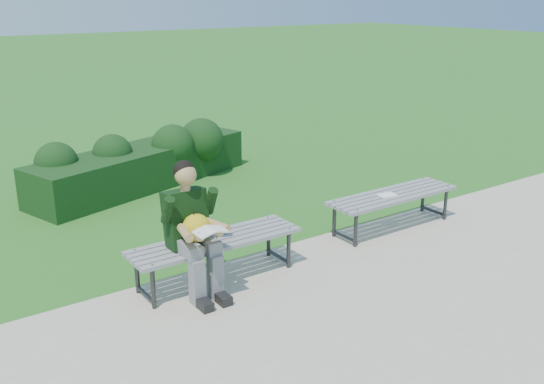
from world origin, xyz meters
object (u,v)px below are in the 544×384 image
at_px(seated_boy, 193,226).
at_px(bench_right, 393,198).
at_px(bench_left, 216,244).
at_px(hedge, 145,160).
at_px(paper_sheet, 387,195).

bearing_deg(seated_boy, bench_right, 2.27).
xyz_separation_m(bench_left, seated_boy, (-0.30, -0.10, 0.30)).
distance_m(bench_left, seated_boy, 0.44).
bearing_deg(seated_boy, bench_left, 18.28).
bearing_deg(hedge, seated_boy, -106.26).
xyz_separation_m(hedge, bench_right, (1.79, -3.47, 0.02)).
bearing_deg(bench_left, paper_sheet, 0.31).
bearing_deg(paper_sheet, bench_left, -179.69).
distance_m(seated_boy, paper_sheet, 2.74).
relative_size(bench_right, paper_sheet, 7.38).
relative_size(hedge, bench_right, 2.07).
distance_m(hedge, bench_left, 3.56).
bearing_deg(paper_sheet, hedge, 115.89).
xyz_separation_m(hedge, bench_left, (-0.75, -3.48, 0.02)).
xyz_separation_m(bench_right, seated_boy, (-2.83, -0.11, 0.30)).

